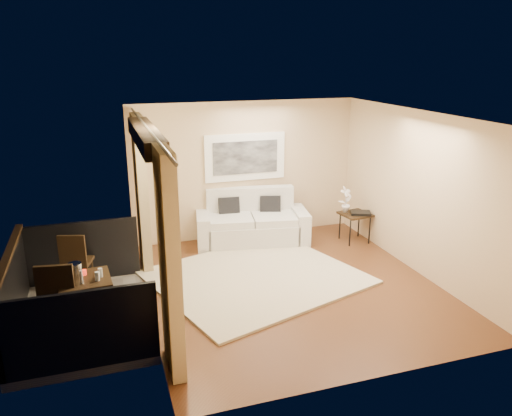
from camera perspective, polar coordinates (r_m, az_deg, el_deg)
floor at (r=8.11m, az=4.01°, el=-8.88°), size 5.00×5.00×0.00m
room_shell at (r=6.84m, az=-12.50°, el=8.05°), size 5.00×6.40×5.00m
balcony at (r=7.55m, az=-20.36°, el=-10.58°), size 1.81×2.60×1.17m
curtains at (r=7.12m, az=-11.72°, el=-1.38°), size 0.16×4.80×2.64m
artwork at (r=9.79m, az=-1.24°, el=5.83°), size 1.62×0.07×0.92m
rug at (r=8.34m, az=0.01°, el=-7.89°), size 3.81×3.54×0.04m
sofa at (r=9.79m, az=-0.50°, el=-1.80°), size 2.27×1.28×1.03m
side_table at (r=9.93m, az=11.28°, el=-0.92°), size 0.59×0.59×0.58m
tray at (r=9.88m, az=11.86°, el=-0.55°), size 0.46×0.40×0.05m
orchid at (r=9.86m, az=10.23°, el=0.95°), size 0.32×0.27×0.52m
bistro_table at (r=6.96m, az=-18.97°, el=-8.24°), size 0.70×0.70×0.76m
balcony_chair_far at (r=8.22m, az=-19.97°, el=-5.37°), size 0.51×0.51×0.95m
balcony_chair_near at (r=6.76m, az=-21.98°, el=-9.90°), size 0.53×0.54×1.07m
ice_bucket at (r=6.96m, az=-19.97°, el=-6.72°), size 0.18×0.18×0.20m
candle at (r=7.02m, az=-19.03°, el=-6.97°), size 0.06×0.06×0.07m
vase at (r=6.76m, az=-19.34°, el=-7.47°), size 0.04×0.04×0.18m
glass_a at (r=6.79m, az=-17.68°, el=-7.44°), size 0.06×0.06×0.12m
glass_b at (r=6.88m, az=-17.37°, el=-7.07°), size 0.06×0.06×0.12m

